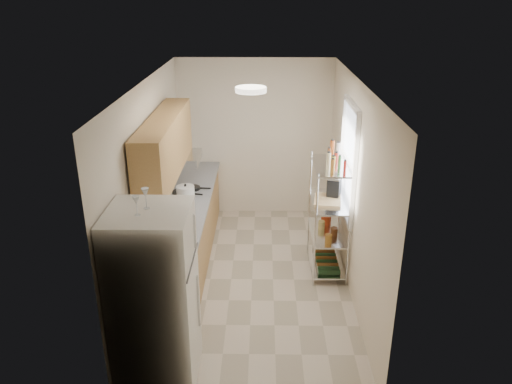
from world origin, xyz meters
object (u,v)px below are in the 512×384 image
frying_pan_large (182,193)px  espresso_machine (334,187)px  refrigerator (155,298)px  rice_cooker (186,193)px  cutting_board (328,200)px

frying_pan_large → espresso_machine: (2.08, -0.31, 0.23)m
refrigerator → rice_cooker: bearing=91.2°
rice_cooker → frying_pan_large: bearing=113.1°
rice_cooker → cutting_board: size_ratio=0.56×
refrigerator → frying_pan_large: 2.54m
rice_cooker → espresso_machine: bearing=-3.5°
cutting_board → espresso_machine: size_ratio=1.54×
refrigerator → espresso_machine: refrigerator is taller
cutting_board → frying_pan_large: bearing=166.5°
rice_cooker → frying_pan_large: size_ratio=0.91×
rice_cooker → cutting_board: 1.92m
refrigerator → frying_pan_large: bearing=92.9°
refrigerator → rice_cooker: (-0.05, 2.34, 0.10)m
frying_pan_large → cutting_board: bearing=-0.4°
rice_cooker → frying_pan_large: rice_cooker is taller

